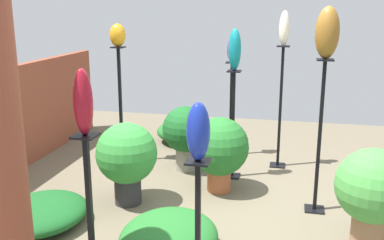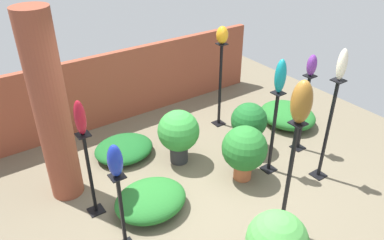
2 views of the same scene
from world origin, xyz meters
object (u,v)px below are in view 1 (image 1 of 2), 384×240
art_vase_ruby (83,102)px  potted_plant_near_pillar (185,132)px  pedestal_amber (121,110)px  potted_plant_back_center (220,148)px  art_vase_violet (232,50)px  pedestal_teal (233,129)px  pedestal_ruby (91,224)px  art_vase_bronze (327,33)px  potted_plant_mid_right (373,190)px  pedestal_violet (231,113)px  art_vase_cobalt (198,132)px  potted_plant_front_right (127,156)px  art_vase_teal (235,50)px  art_vase_amber (118,35)px  art_vase_ivory (284,28)px  pedestal_ivory (280,112)px  pedestal_bronze (319,143)px

art_vase_ruby → potted_plant_near_pillar: size_ratio=0.54×
pedestal_amber → potted_plant_back_center: bearing=-115.7°
pedestal_amber → art_vase_violet: 1.70m
pedestal_teal → art_vase_ruby: art_vase_ruby is taller
pedestal_ruby → pedestal_amber: 2.91m
art_vase_violet → art_vase_bronze: 1.96m
art_vase_violet → potted_plant_mid_right: 2.84m
pedestal_violet → art_vase_ruby: bearing=171.0°
art_vase_cobalt → potted_plant_near_pillar: art_vase_cobalt is taller
pedestal_violet → potted_plant_front_right: bearing=155.3°
pedestal_teal → art_vase_cobalt: size_ratio=3.36×
art_vase_teal → art_vase_violet: art_vase_teal is taller
potted_plant_back_center → art_vase_ruby: bearing=164.2°
art_vase_cobalt → pedestal_amber: bearing=30.9°
art_vase_cobalt → art_vase_amber: bearing=30.9°
potted_plant_near_pillar → potted_plant_mid_right: (-1.46, -2.02, 0.01)m
art_vase_ivory → pedestal_violet: bearing=65.2°
art_vase_cobalt → potted_plant_back_center: art_vase_cobalt is taller
art_vase_cobalt → potted_plant_front_right: bearing=36.2°
art_vase_bronze → potted_plant_back_center: art_vase_bronze is taller
pedestal_teal → art_vase_ruby: size_ratio=2.95×
pedestal_amber → art_vase_bronze: bearing=-111.4°
pedestal_ruby → potted_plant_near_pillar: size_ratio=1.46×
art_vase_violet → art_vase_bronze: size_ratio=0.67×
art_vase_teal → potted_plant_mid_right: (-1.36, -1.41, -1.05)m
potted_plant_front_right → art_vase_ruby: bearing=-168.6°
pedestal_ruby → art_vase_violet: bearing=-9.0°
pedestal_teal → pedestal_amber: 1.55m
art_vase_cobalt → art_vase_violet: bearing=4.0°
art_vase_ruby → art_vase_ivory: (3.06, -1.22, 0.35)m
pedestal_ruby → art_vase_bronze: 2.74m
potted_plant_front_right → potted_plant_mid_right: potted_plant_front_right is taller
art_vase_amber → art_vase_bronze: bearing=-111.4°
pedestal_violet → art_vase_ivory: size_ratio=3.09×
art_vase_amber → art_vase_cobalt: size_ratio=0.74×
art_vase_ivory → potted_plant_front_right: size_ratio=0.48×
pedestal_violet → art_vase_teal: (-0.83, -0.14, 0.96)m
pedestal_teal → potted_plant_back_center: (-0.47, 0.09, -0.10)m
pedestal_teal → potted_plant_back_center: 0.49m
pedestal_teal → potted_plant_near_pillar: bearing=80.5°
pedestal_ivory → art_vase_teal: size_ratio=3.25×
art_vase_teal → pedestal_teal: bearing=-90.0°
art_vase_ruby → art_vase_amber: (2.78, 0.86, 0.25)m
pedestal_amber → potted_plant_mid_right: 3.34m
pedestal_teal → pedestal_violet: 0.84m
potted_plant_mid_right → art_vase_ivory: bearing=24.8°
pedestal_violet → art_vase_cobalt: bearing=-176.0°
potted_plant_near_pillar → potted_plant_mid_right: bearing=-125.8°
pedestal_bronze → art_vase_cobalt: pedestal_bronze is taller
pedestal_bronze → potted_plant_front_right: 1.98m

